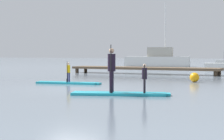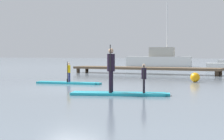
# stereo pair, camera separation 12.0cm
# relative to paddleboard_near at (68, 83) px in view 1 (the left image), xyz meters

# --- Properties ---
(ground_plane) EXTENTS (240.00, 240.00, 0.00)m
(ground_plane) POSITION_rel_paddleboard_near_xyz_m (1.58, -2.30, -0.05)
(ground_plane) COLOR slate
(paddleboard_near) EXTENTS (3.54, 1.10, 0.10)m
(paddleboard_near) POSITION_rel_paddleboard_near_xyz_m (0.00, 0.00, 0.00)
(paddleboard_near) COLOR #1E9EB2
(paddleboard_near) RESTS_ON ground
(paddler_child_solo) EXTENTS (0.20, 0.37, 1.07)m
(paddler_child_solo) POSITION_rel_paddleboard_near_xyz_m (0.01, -0.01, 0.62)
(paddler_child_solo) COLOR #19194C
(paddler_child_solo) RESTS_ON paddleboard_near
(paddleboard_far) EXTENTS (3.75, 1.87, 0.10)m
(paddleboard_far) POSITION_rel_paddleboard_near_xyz_m (4.63, -3.70, 0.00)
(paddleboard_far) COLOR #1E9EB2
(paddleboard_far) RESTS_ON ground
(paddler_adult) EXTENTS (0.37, 0.50, 1.81)m
(paddler_adult) POSITION_rel_paddleboard_near_xyz_m (4.31, -3.82, 1.01)
(paddler_adult) COLOR black
(paddler_adult) RESTS_ON paddleboard_far
(paddler_child_front) EXTENTS (0.24, 0.37, 1.09)m
(paddler_child_front) POSITION_rel_paddleboard_near_xyz_m (5.49, -3.43, 0.66)
(paddler_child_front) COLOR black
(paddler_child_front) RESTS_ON paddleboard_far
(fishing_boat_green_midground) EXTENTS (8.35, 3.85, 8.04)m
(fishing_boat_green_midground) POSITION_rel_paddleboard_near_xyz_m (-4.45, 28.35, 0.86)
(fishing_boat_green_midground) COLOR silver
(fishing_boat_green_midground) RESTS_ON ground
(floating_dock) EXTENTS (11.89, 2.06, 0.54)m
(floating_dock) POSITION_rel_paddleboard_near_xyz_m (0.15, 10.87, 0.39)
(floating_dock) COLOR brown
(floating_dock) RESTS_ON ground
(mooring_buoy_far) EXTENTS (0.53, 0.53, 0.53)m
(mooring_buoy_far) POSITION_rel_paddleboard_near_xyz_m (5.68, 4.07, 0.22)
(mooring_buoy_far) COLOR orange
(mooring_buoy_far) RESTS_ON ground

